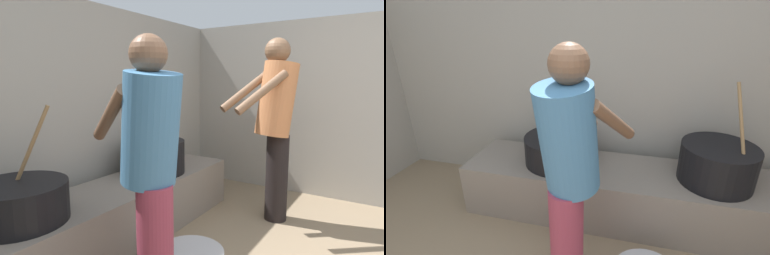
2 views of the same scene
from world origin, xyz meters
TOP-DOWN VIEW (x-y plane):
  - block_enclosure_rear at (0.00, 2.53)m, footprint 4.99×0.20m
  - hearth_ledge at (0.23, 2.01)m, footprint 2.77×0.60m
  - cooking_pot_main at (0.85, 2.03)m, footprint 0.54×0.54m
  - cooking_pot_secondary at (-0.40, 2.04)m, footprint 0.56×0.56m
  - cook_in_blue_shirt at (-0.08, 1.28)m, footprint 0.54×0.71m

SIDE VIEW (x-z plane):
  - hearth_ledge at x=0.23m, z-range 0.00..0.45m
  - cooking_pot_secondary at x=-0.40m, z-range 0.22..0.91m
  - cooking_pot_main at x=0.85m, z-range 0.22..0.97m
  - cook_in_blue_shirt at x=-0.08m, z-range 0.10..1.61m
  - block_enclosure_rear at x=0.00m, z-range 0.00..1.93m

